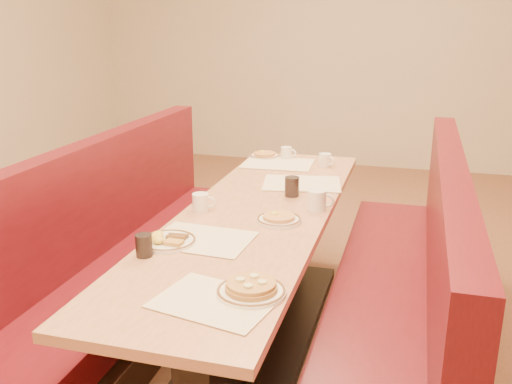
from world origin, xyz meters
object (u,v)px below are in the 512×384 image
(coffee_mug_d, at_px, (287,153))
(booth_right, at_px, (404,303))
(pancake_plate, at_px, (251,289))
(eggs_plate, at_px, (167,240))
(soda_tumbler_near, at_px, (144,245))
(coffee_mug_b, at_px, (201,202))
(diner_table, at_px, (256,282))
(soda_tumbler_mid, at_px, (292,187))
(coffee_mug_a, at_px, (317,200))
(coffee_mug_c, at_px, (326,160))
(booth_left, at_px, (126,267))

(coffee_mug_d, bearing_deg, booth_right, -54.77)
(pancake_plate, relative_size, eggs_plate, 1.01)
(soda_tumbler_near, bearing_deg, coffee_mug_b, 88.19)
(diner_table, height_order, soda_tumbler_mid, soda_tumbler_mid)
(coffee_mug_a, bearing_deg, eggs_plate, -138.06)
(coffee_mug_c, bearing_deg, booth_left, -109.24)
(eggs_plate, height_order, coffee_mug_b, coffee_mug_b)
(pancake_plate, bearing_deg, booth_left, 138.91)
(diner_table, height_order, coffee_mug_b, coffee_mug_b)
(pancake_plate, relative_size, coffee_mug_c, 2.30)
(diner_table, height_order, soda_tumbler_near, soda_tumbler_near)
(booth_left, distance_m, eggs_plate, 0.80)
(coffee_mug_b, height_order, soda_tumbler_mid, soda_tumbler_mid)
(booth_right, distance_m, coffee_mug_b, 1.09)
(pancake_plate, bearing_deg, coffee_mug_a, 86.18)
(diner_table, distance_m, coffee_mug_a, 0.53)
(coffee_mug_c, distance_m, soda_tumbler_near, 1.67)
(coffee_mug_b, bearing_deg, coffee_mug_a, 1.26)
(diner_table, xyz_separation_m, coffee_mug_b, (-0.26, -0.05, 0.42))
(booth_left, distance_m, coffee_mug_d, 1.34)
(soda_tumbler_mid, bearing_deg, coffee_mug_b, -136.62)
(pancake_plate, relative_size, coffee_mug_d, 2.31)
(coffee_mug_b, height_order, soda_tumbler_near, soda_tumbler_near)
(booth_left, distance_m, coffee_mug_b, 0.64)
(pancake_plate, relative_size, coffee_mug_a, 1.81)
(diner_table, relative_size, soda_tumbler_near, 27.10)
(coffee_mug_c, xyz_separation_m, soda_tumbler_near, (-0.47, -1.60, 0.00))
(coffee_mug_c, distance_m, soda_tumbler_mid, 0.67)
(diner_table, relative_size, coffee_mug_c, 23.69)
(booth_right, relative_size, coffee_mug_a, 18.71)
(coffee_mug_c, height_order, soda_tumbler_mid, soda_tumbler_mid)
(booth_left, height_order, coffee_mug_a, booth_left)
(soda_tumbler_near, bearing_deg, coffee_mug_a, 52.97)
(booth_left, relative_size, coffee_mug_d, 23.81)
(booth_right, relative_size, pancake_plate, 10.32)
(coffee_mug_a, bearing_deg, diner_table, -165.07)
(booth_right, bearing_deg, coffee_mug_b, -176.89)
(booth_left, bearing_deg, soda_tumbler_near, -54.55)
(diner_table, xyz_separation_m, coffee_mug_c, (0.19, 0.97, 0.42))
(coffee_mug_d, distance_m, soda_tumbler_near, 1.75)
(eggs_plate, relative_size, coffee_mug_d, 2.28)
(coffee_mug_d, bearing_deg, diner_table, -86.75)
(coffee_mug_c, bearing_deg, coffee_mug_a, -59.16)
(booth_left, xyz_separation_m, coffee_mug_a, (1.02, 0.11, 0.44))
(coffee_mug_a, bearing_deg, soda_tumbler_mid, 125.32)
(diner_table, bearing_deg, coffee_mug_d, 95.03)
(diner_table, bearing_deg, coffee_mug_b, -168.34)
(coffee_mug_b, bearing_deg, coffee_mug_d, 66.20)
(booth_left, bearing_deg, soda_tumbler_mid, 19.58)
(diner_table, bearing_deg, coffee_mug_a, 21.56)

